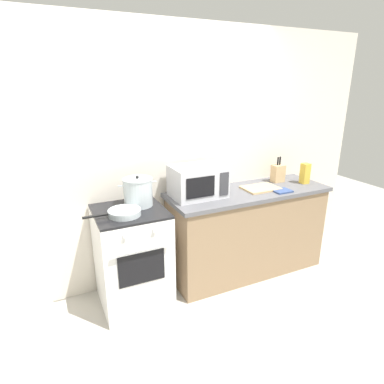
% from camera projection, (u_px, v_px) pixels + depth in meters
% --- Properties ---
extents(ground_plane, '(10.00, 10.00, 0.00)m').
position_uv_depth(ground_plane, '(196.00, 330.00, 2.70)').
color(ground_plane, '#B2ADA3').
extents(back_wall, '(4.40, 0.10, 2.50)m').
position_uv_depth(back_wall, '(181.00, 157.00, 3.26)').
color(back_wall, silver).
rests_on(back_wall, ground_plane).
extents(lower_cabinet_right, '(1.64, 0.56, 0.88)m').
position_uv_depth(lower_cabinet_right, '(247.00, 233.00, 3.46)').
color(lower_cabinet_right, '#8C7051').
rests_on(lower_cabinet_right, ground_plane).
extents(countertop_right, '(1.70, 0.60, 0.04)m').
position_uv_depth(countertop_right, '(249.00, 192.00, 3.31)').
color(countertop_right, '#59595E').
rests_on(countertop_right, lower_cabinet_right).
extents(stove, '(0.60, 0.64, 0.92)m').
position_uv_depth(stove, '(132.00, 258.00, 2.93)').
color(stove, white).
rests_on(stove, ground_plane).
extents(stock_pot, '(0.34, 0.26, 0.28)m').
position_uv_depth(stock_pot, '(138.00, 192.00, 2.86)').
color(stock_pot, silver).
rests_on(stock_pot, stove).
extents(frying_pan, '(0.47, 0.27, 0.05)m').
position_uv_depth(frying_pan, '(124.00, 213.00, 2.66)').
color(frying_pan, silver).
rests_on(frying_pan, stove).
extents(microwave, '(0.50, 0.37, 0.30)m').
position_uv_depth(microwave, '(198.00, 181.00, 3.08)').
color(microwave, silver).
rests_on(microwave, countertop_right).
extents(cutting_board, '(0.36, 0.26, 0.02)m').
position_uv_depth(cutting_board, '(261.00, 188.00, 3.33)').
color(cutting_board, tan).
rests_on(cutting_board, countertop_right).
extents(knife_block, '(0.13, 0.10, 0.28)m').
position_uv_depth(knife_block, '(278.00, 173.00, 3.56)').
color(knife_block, tan).
rests_on(knife_block, countertop_right).
extents(pasta_box, '(0.08, 0.08, 0.22)m').
position_uv_depth(pasta_box, '(305.00, 173.00, 3.50)').
color(pasta_box, gold).
rests_on(pasta_box, countertop_right).
extents(oven_mitt, '(0.18, 0.14, 0.02)m').
position_uv_depth(oven_mitt, '(282.00, 191.00, 3.26)').
color(oven_mitt, '#33477A').
rests_on(oven_mitt, countertop_right).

